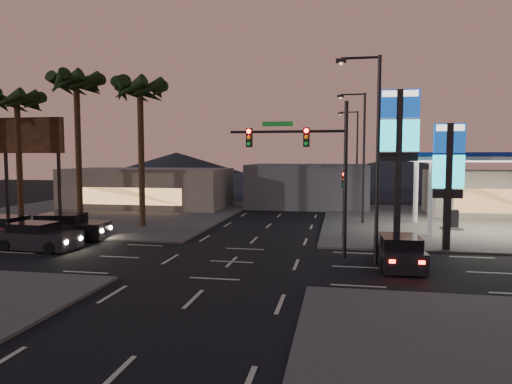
% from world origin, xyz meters
% --- Properties ---
extents(ground, '(140.00, 140.00, 0.00)m').
position_xyz_m(ground, '(0.00, 0.00, 0.00)').
color(ground, black).
rests_on(ground, ground).
extents(corner_lot_ne, '(24.00, 24.00, 0.12)m').
position_xyz_m(corner_lot_ne, '(16.00, 16.00, 0.06)').
color(corner_lot_ne, '#47443F').
rests_on(corner_lot_ne, ground).
extents(corner_lot_nw, '(24.00, 24.00, 0.12)m').
position_xyz_m(corner_lot_nw, '(-16.00, 16.00, 0.06)').
color(corner_lot_nw, '#47443F').
rests_on(corner_lot_nw, ground).
extents(gas_station, '(12.20, 8.20, 5.47)m').
position_xyz_m(gas_station, '(16.00, 12.00, 5.08)').
color(gas_station, silver).
rests_on(gas_station, ground).
extents(convenience_store, '(10.00, 6.00, 4.00)m').
position_xyz_m(convenience_store, '(18.00, 21.00, 2.00)').
color(convenience_store, '#726B5B').
rests_on(convenience_store, ground).
extents(pylon_sign_tall, '(2.20, 0.35, 9.00)m').
position_xyz_m(pylon_sign_tall, '(8.50, 5.50, 6.39)').
color(pylon_sign_tall, black).
rests_on(pylon_sign_tall, ground).
extents(pylon_sign_short, '(1.60, 0.35, 7.00)m').
position_xyz_m(pylon_sign_short, '(11.00, 4.50, 4.66)').
color(pylon_sign_short, black).
rests_on(pylon_sign_short, ground).
extents(traffic_signal_mast, '(6.10, 0.39, 8.00)m').
position_xyz_m(traffic_signal_mast, '(3.76, 1.99, 5.23)').
color(traffic_signal_mast, black).
rests_on(traffic_signal_mast, ground).
extents(pedestal_signal, '(0.32, 0.39, 4.30)m').
position_xyz_m(pedestal_signal, '(5.50, 6.98, 2.92)').
color(pedestal_signal, black).
rests_on(pedestal_signal, ground).
extents(streetlight_near, '(2.14, 0.25, 10.00)m').
position_xyz_m(streetlight_near, '(6.79, 1.00, 5.72)').
color(streetlight_near, black).
rests_on(streetlight_near, ground).
extents(streetlight_mid, '(2.14, 0.25, 10.00)m').
position_xyz_m(streetlight_mid, '(6.79, 14.00, 5.72)').
color(streetlight_mid, black).
rests_on(streetlight_mid, ground).
extents(streetlight_far, '(2.14, 0.25, 10.00)m').
position_xyz_m(streetlight_far, '(6.79, 28.00, 5.72)').
color(streetlight_far, black).
rests_on(streetlight_far, ground).
extents(palm_a, '(4.41, 4.41, 10.86)m').
position_xyz_m(palm_a, '(-9.00, 9.50, 9.43)').
color(palm_a, black).
rests_on(palm_a, ground).
extents(palm_b, '(4.41, 4.41, 11.46)m').
position_xyz_m(palm_b, '(-14.00, 9.50, 9.97)').
color(palm_b, black).
rests_on(palm_b, ground).
extents(palm_c, '(4.41, 4.41, 10.26)m').
position_xyz_m(palm_c, '(-19.00, 9.50, 8.88)').
color(palm_c, black).
rests_on(palm_c, ground).
extents(billboard, '(6.00, 0.30, 8.50)m').
position_xyz_m(billboard, '(-20.50, 13.00, 6.33)').
color(billboard, black).
rests_on(billboard, ground).
extents(building_far_west, '(16.00, 8.00, 4.00)m').
position_xyz_m(building_far_west, '(-14.00, 22.00, 2.00)').
color(building_far_west, '#726B5B').
rests_on(building_far_west, ground).
extents(building_far_mid, '(12.00, 9.00, 4.40)m').
position_xyz_m(building_far_mid, '(2.00, 26.00, 2.20)').
color(building_far_mid, '#4C4C51').
rests_on(building_far_mid, ground).
extents(hill_left, '(40.00, 40.00, 6.00)m').
position_xyz_m(hill_left, '(-25.00, 60.00, 3.00)').
color(hill_left, black).
rests_on(hill_left, ground).
extents(hill_right, '(50.00, 50.00, 5.00)m').
position_xyz_m(hill_right, '(15.00, 60.00, 2.50)').
color(hill_right, black).
rests_on(hill_right, ground).
extents(hill_center, '(60.00, 60.00, 4.00)m').
position_xyz_m(hill_center, '(0.00, 60.00, 2.00)').
color(hill_center, black).
rests_on(hill_center, ground).
extents(car_lane_a_front, '(4.77, 2.26, 1.52)m').
position_xyz_m(car_lane_a_front, '(-11.41, 0.98, 0.70)').
color(car_lane_a_front, black).
rests_on(car_lane_a_front, ground).
extents(car_lane_a_mid, '(4.98, 2.44, 1.57)m').
position_xyz_m(car_lane_a_mid, '(-14.68, 2.68, 0.73)').
color(car_lane_a_mid, black).
rests_on(car_lane_a_mid, ground).
extents(car_lane_b_front, '(4.97, 2.35, 1.58)m').
position_xyz_m(car_lane_b_front, '(-11.99, 4.30, 0.73)').
color(car_lane_b_front, slate).
rests_on(car_lane_b_front, ground).
extents(car_lane_b_mid, '(5.17, 2.57, 1.63)m').
position_xyz_m(car_lane_b_mid, '(-11.60, 4.09, 0.76)').
color(car_lane_b_mid, black).
rests_on(car_lane_b_mid, ground).
extents(suv_station, '(2.08, 4.57, 1.50)m').
position_xyz_m(suv_station, '(8.03, 0.55, 0.70)').
color(suv_station, black).
rests_on(suv_station, ground).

